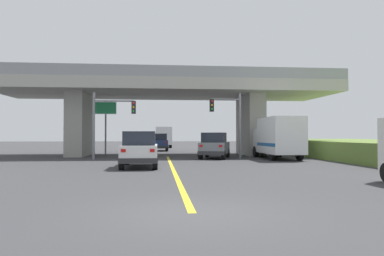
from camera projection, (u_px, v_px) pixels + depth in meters
ground at (167, 155)px, 32.85m from camera, size 160.00×160.00×0.00m
overpass_bridge at (167, 98)px, 32.96m from camera, size 29.70×9.18×7.36m
lane_divider_stripe at (173, 169)px, 19.36m from camera, size 0.20×22.18×0.01m
suv_lead at (140, 149)px, 20.47m from camera, size 2.00×4.54×2.02m
suv_crossing at (215, 145)px, 28.44m from camera, size 3.13×4.78×2.02m
box_truck at (277, 137)px, 27.70m from camera, size 2.33×6.59×3.15m
sedan_oncoming at (159, 142)px, 42.29m from camera, size 2.04×4.32×2.02m
traffic_signal_nearside at (230, 116)px, 28.25m from camera, size 2.49×0.36×5.13m
traffic_signal_farside at (109, 117)px, 27.11m from camera, size 3.21×0.36×5.02m
highway_sign at (106, 114)px, 30.66m from camera, size 1.81×0.17×4.82m
semi_truck_distant at (164, 137)px, 54.07m from camera, size 2.33×7.35×3.02m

